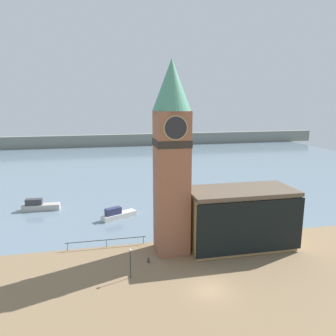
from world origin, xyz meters
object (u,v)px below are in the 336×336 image
(pier_building, at_px, (240,218))
(boat_near, at_px, (117,214))
(lamp_post, at_px, (130,257))
(clock_tower, at_px, (172,154))
(boat_far, at_px, (40,206))
(mooring_bollard_near, at_px, (148,260))

(pier_building, bearing_deg, boat_near, 137.96)
(lamp_post, bearing_deg, pier_building, 18.45)
(pier_building, xyz_separation_m, boat_near, (-15.86, 14.30, -3.34))
(clock_tower, height_order, boat_far, clock_tower)
(clock_tower, height_order, boat_near, clock_tower)
(clock_tower, distance_m, boat_near, 19.52)
(pier_building, height_order, lamp_post, pier_building)
(mooring_bollard_near, bearing_deg, boat_near, 99.75)
(boat_far, bearing_deg, clock_tower, -44.98)
(boat_far, distance_m, lamp_post, 30.30)
(lamp_post, bearing_deg, mooring_bollard_near, 51.18)
(pier_building, relative_size, boat_far, 2.19)
(mooring_bollard_near, xyz_separation_m, lamp_post, (-2.52, -3.13, 2.18))
(pier_building, distance_m, lamp_post, 16.48)
(boat_near, xyz_separation_m, lamp_post, (0.29, -19.49, 1.79))
(mooring_bollard_near, bearing_deg, pier_building, 8.99)
(boat_far, relative_size, mooring_bollard_near, 10.59)
(mooring_bollard_near, bearing_deg, clock_tower, 37.28)
(pier_building, relative_size, boat_near, 2.33)
(boat_near, distance_m, mooring_bollard_near, 16.60)
(clock_tower, relative_size, mooring_bollard_near, 39.65)
(pier_building, xyz_separation_m, boat_far, (-29.54, 21.64, -3.28))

